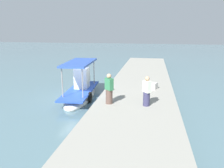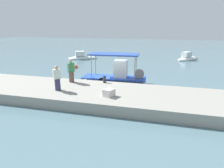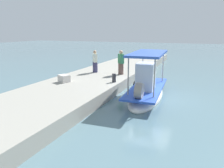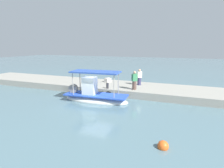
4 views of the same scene
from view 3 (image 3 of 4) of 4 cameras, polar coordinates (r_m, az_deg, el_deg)
The scene contains 7 objects.
ground_plane at distance 12.92m, azimuth 10.01°, elevation -3.44°, with size 120.00×120.00×0.00m, color slate.
dock_quay at distance 14.36m, azimuth -6.95°, elevation -0.18°, with size 36.00×4.76×0.68m, color #99968C.
main_fishing_boat at distance 12.63m, azimuth 9.06°, elevation -1.54°, with size 5.79×2.10×2.98m.
fisherman_near_bollard at distance 16.69m, azimuth -4.49°, elevation 5.69°, with size 0.53×0.53×1.69m.
fisherman_by_crate at distance 15.84m, azimuth 2.37°, elevation 5.40°, with size 0.55×0.55×1.75m.
mooring_bollard at distance 13.45m, azimuth 0.53°, elevation 1.60°, with size 0.24×0.24×0.53m, color #2D2D33.
cargo_crate at distance 13.83m, azimuth -12.53°, elevation 1.45°, with size 0.66×0.53×0.45m, color silver.
Camera 3 is at (12.06, 2.67, 3.79)m, focal length 34.68 mm.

